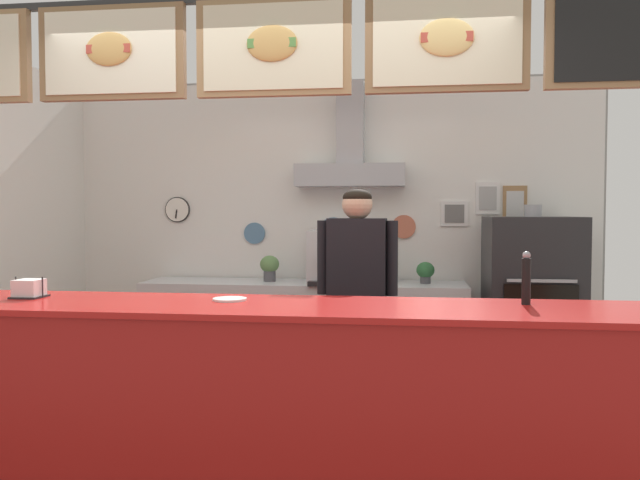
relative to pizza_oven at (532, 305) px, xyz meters
name	(u,v)px	position (x,y,z in m)	size (l,w,h in m)	color
ground_plane	(281,473)	(-1.75, -1.88, -0.74)	(5.91, 5.91, 0.00)	brown
back_wall_assembly	(328,216)	(-1.74, 0.34, 0.74)	(4.92, 2.71, 2.73)	gray
service_counter	(264,406)	(-1.75, -2.31, -0.21)	(4.38, 0.73, 1.05)	#B21916
back_prep_counter	(304,333)	(-1.93, 0.14, -0.30)	(2.85, 0.60, 0.89)	silver
pizza_oven	(532,305)	(0.00, 0.00, 0.00)	(0.74, 0.75, 1.57)	#232326
shop_worker	(357,300)	(-1.36, -1.11, 0.17)	(0.55, 0.23, 1.67)	#232328
espresso_machine	(337,257)	(-1.63, 0.11, 0.38)	(0.48, 0.53, 0.46)	silver
potted_basil	(388,269)	(-1.19, 0.18, 0.27)	(0.18, 0.18, 0.22)	#9E563D
potted_oregano	(270,267)	(-2.24, 0.15, 0.28)	(0.17, 0.17, 0.23)	#4C4C51
potted_rosemary	(425,271)	(-0.86, 0.16, 0.26)	(0.16, 0.16, 0.19)	#4C4C51
condiment_plate	(230,299)	(-1.95, -2.21, 0.32)	(0.18, 0.18, 0.01)	white
napkin_holder	(29,289)	(-3.06, -2.24, 0.36)	(0.16, 0.15, 0.11)	#262628
pepper_grinder	(526,278)	(-0.44, -2.16, 0.44)	(0.04, 0.04, 0.27)	black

